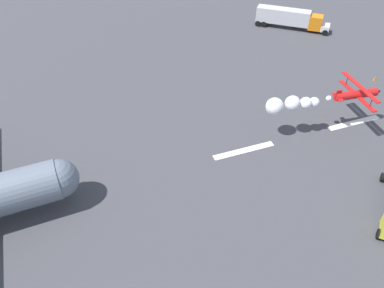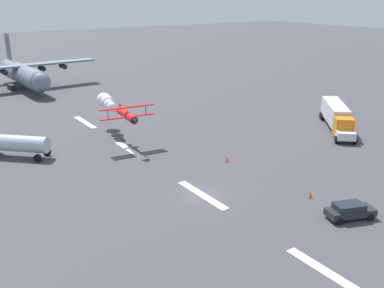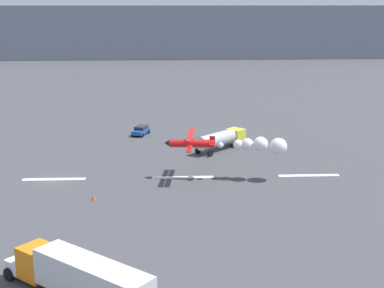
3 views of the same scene
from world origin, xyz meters
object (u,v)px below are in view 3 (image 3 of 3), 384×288
Objects in this scene: traffic_cone_far at (94,197)px; fuel_tanker_truck at (222,139)px; airport_staff_sedan at (141,130)px; semi_truck_orange at (79,276)px; stunt_biplane_red at (245,145)px.

fuel_tanker_truck is at bearing 52.03° from traffic_cone_far.
airport_staff_sedan is 32.59m from traffic_cone_far.
semi_truck_orange is 2.79× the size of airport_staff_sedan.
semi_truck_orange reaches higher than traffic_cone_far.
fuel_tanker_truck is 1.85× the size of airport_staff_sedan.
fuel_tanker_truck is 27.50m from traffic_cone_far.
stunt_biplane_red is 14.95m from fuel_tanker_truck.
semi_truck_orange reaches higher than fuel_tanker_truck.
semi_truck_orange is (-16.64, -29.72, -2.41)m from stunt_biplane_red.
semi_truck_orange is at bearing -92.55° from airport_staff_sedan.
semi_truck_orange is 17.07× the size of traffic_cone_far.
traffic_cone_far is (-18.36, -7.03, -4.16)m from stunt_biplane_red.
airport_staff_sedan is (-14.19, 25.29, -3.72)m from stunt_biplane_red.
traffic_cone_far is at bearing -97.35° from airport_staff_sedan.
stunt_biplane_red is 1.21× the size of semi_truck_orange.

